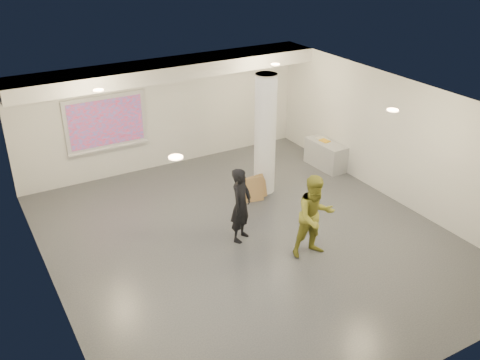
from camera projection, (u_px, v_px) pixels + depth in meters
floor at (249, 239)px, 11.47m from camera, size 8.00×9.00×0.01m
ceiling at (250, 105)px, 10.14m from camera, size 8.00×9.00×0.01m
wall_back at (164, 113)px, 14.31m from camera, size 8.00×0.01×3.00m
wall_front at (418, 301)px, 7.30m from camera, size 8.00×0.01×3.00m
wall_left at (47, 228)px, 9.02m from camera, size 0.01×9.00×3.00m
wall_right at (395, 140)px, 12.59m from camera, size 0.01×9.00×3.00m
soffit_band at (169, 69)px, 13.30m from camera, size 8.00×1.10×0.36m
downlight_nw at (98, 90)px, 11.12m from camera, size 0.22×0.22×0.02m
downlight_ne at (275, 64)px, 13.08m from camera, size 0.22×0.22×0.02m
downlight_sw at (176, 157)px, 8.00m from camera, size 0.22×0.22×0.02m
downlight_se at (393, 110)px, 9.97m from camera, size 0.22×0.22×0.02m
column at (265, 135)px, 12.88m from camera, size 0.52×0.52×3.00m
projection_screen at (106, 123)px, 13.55m from camera, size 2.10×0.13×1.42m
credenza at (326, 155)px, 14.65m from camera, size 0.57×1.27×0.73m
papers_stack at (323, 139)px, 14.70m from camera, size 0.27×0.34×0.02m
postit_pad at (325, 141)px, 14.56m from camera, size 0.23×0.29×0.03m
cardboard_back at (256, 187)px, 13.04m from camera, size 0.55×0.22×0.59m
cardboard_front at (252, 190)px, 12.89m from camera, size 0.57×0.26×0.60m
woman at (241, 205)px, 11.14m from camera, size 0.72×0.67×1.64m
man at (315, 216)px, 10.61m from camera, size 0.93×0.76×1.75m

